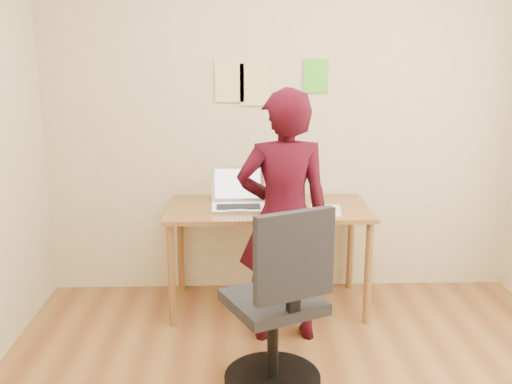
{
  "coord_description": "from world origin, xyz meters",
  "views": [
    {
      "loc": [
        -0.33,
        -2.44,
        1.77
      ],
      "look_at": [
        -0.22,
        0.95,
        0.95
      ],
      "focal_mm": 40.0,
      "sensor_mm": 36.0,
      "label": 1
    }
  ],
  "objects_px": {
    "laptop": "(238,199)",
    "desk": "(268,219)",
    "office_chair": "(279,312)",
    "phone": "(298,214)",
    "person": "(284,217)"
  },
  "relations": [
    {
      "from": "laptop",
      "to": "office_chair",
      "type": "height_order",
      "value": "office_chair"
    },
    {
      "from": "desk",
      "to": "phone",
      "type": "relative_size",
      "value": 10.17
    },
    {
      "from": "desk",
      "to": "office_chair",
      "type": "xyz_separation_m",
      "value": [
        0.0,
        -1.04,
        -0.21
      ]
    },
    {
      "from": "phone",
      "to": "person",
      "type": "relative_size",
      "value": 0.09
    },
    {
      "from": "laptop",
      "to": "office_chair",
      "type": "distance_m",
      "value": 1.13
    },
    {
      "from": "desk",
      "to": "phone",
      "type": "distance_m",
      "value": 0.29
    },
    {
      "from": "laptop",
      "to": "phone",
      "type": "relative_size",
      "value": 2.72
    },
    {
      "from": "laptop",
      "to": "desk",
      "type": "bearing_deg",
      "value": -3.52
    },
    {
      "from": "laptop",
      "to": "person",
      "type": "xyz_separation_m",
      "value": [
        0.28,
        -0.46,
        -0.0
      ]
    },
    {
      "from": "desk",
      "to": "office_chair",
      "type": "relative_size",
      "value": 1.35
    },
    {
      "from": "laptop",
      "to": "phone",
      "type": "xyz_separation_m",
      "value": [
        0.39,
        -0.22,
        -0.05
      ]
    },
    {
      "from": "desk",
      "to": "laptop",
      "type": "height_order",
      "value": "laptop"
    },
    {
      "from": "phone",
      "to": "office_chair",
      "type": "height_order",
      "value": "office_chair"
    },
    {
      "from": "office_chair",
      "to": "person",
      "type": "distance_m",
      "value": 0.69
    },
    {
      "from": "desk",
      "to": "phone",
      "type": "xyz_separation_m",
      "value": [
        0.18,
        -0.21,
        0.09
      ]
    }
  ]
}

